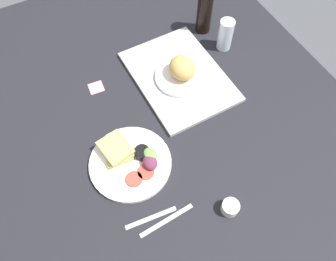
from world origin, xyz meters
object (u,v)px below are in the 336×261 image
(sticky_note, at_px, (96,87))
(fork, at_px, (151,218))
(serving_tray, at_px, (179,76))
(plate_with_salad, at_px, (130,160))
(drinking_glass, at_px, (225,35))
(knife, at_px, (167,220))
(espresso_cup, at_px, (230,207))
(bread_plate_near, at_px, (182,71))
(soda_bottle, at_px, (204,12))

(sticky_note, bearing_deg, fork, -3.68)
(serving_tray, distance_m, plate_with_salad, 0.41)
(plate_with_salad, distance_m, sticky_note, 0.36)
(drinking_glass, height_order, knife, drinking_glass)
(serving_tray, height_order, sticky_note, serving_tray)
(sticky_note, bearing_deg, espresso_cup, 16.76)
(bread_plate_near, bearing_deg, serving_tray, -165.06)
(drinking_glass, height_order, sticky_note, drinking_glass)
(drinking_glass, xyz_separation_m, sticky_note, (-0.05, -0.56, -0.07))
(soda_bottle, bearing_deg, sticky_note, -81.10)
(bread_plate_near, bearing_deg, soda_bottle, 132.98)
(knife, bearing_deg, fork, 139.77)
(serving_tray, height_order, drinking_glass, drinking_glass)
(serving_tray, relative_size, bread_plate_near, 2.19)
(bread_plate_near, xyz_separation_m, drinking_glass, (-0.07, 0.25, 0.02))
(knife, bearing_deg, espresso_cup, -20.87)
(plate_with_salad, xyz_separation_m, fork, (0.21, -0.02, -0.01))
(soda_bottle, relative_size, knife, 0.99)
(fork, distance_m, sticky_note, 0.57)
(soda_bottle, bearing_deg, fork, -41.48)
(knife, bearing_deg, soda_bottle, 48.46)
(knife, xyz_separation_m, sticky_note, (-0.60, -0.00, -0.00))
(bread_plate_near, bearing_deg, fork, -38.54)
(serving_tray, xyz_separation_m, plate_with_salad, (0.25, -0.33, 0.01))
(espresso_cup, bearing_deg, bread_plate_near, 167.40)
(serving_tray, bearing_deg, plate_with_salad, -52.40)
(espresso_cup, distance_m, fork, 0.25)
(serving_tray, distance_m, fork, 0.58)
(serving_tray, distance_m, bread_plate_near, 0.04)
(drinking_glass, relative_size, sticky_note, 2.43)
(plate_with_salad, relative_size, fork, 1.66)
(fork, height_order, sticky_note, fork)
(bread_plate_near, distance_m, espresso_cup, 0.55)
(drinking_glass, bearing_deg, soda_bottle, -169.19)
(fork, relative_size, sticky_note, 3.04)
(bread_plate_near, distance_m, fork, 0.57)
(bread_plate_near, distance_m, sticky_note, 0.34)
(bread_plate_near, height_order, plate_with_salad, bread_plate_near)
(serving_tray, bearing_deg, knife, -32.48)
(plate_with_salad, bearing_deg, soda_bottle, 128.86)
(drinking_glass, bearing_deg, knife, -45.57)
(drinking_glass, bearing_deg, serving_tray, -76.22)
(drinking_glass, height_order, espresso_cup, drinking_glass)
(drinking_glass, xyz_separation_m, soda_bottle, (-0.13, -0.03, 0.03))
(serving_tray, relative_size, fork, 2.65)
(plate_with_salad, bearing_deg, drinking_glass, 118.49)
(soda_bottle, xyz_separation_m, espresso_cup, (0.74, -0.34, -0.07))
(bread_plate_near, bearing_deg, knife, -33.51)
(fork, bearing_deg, knife, -31.15)
(espresso_cup, distance_m, knife, 0.20)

